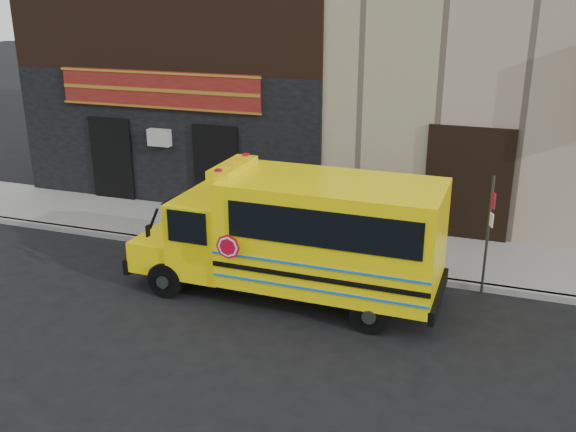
% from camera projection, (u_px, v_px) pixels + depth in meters
% --- Properties ---
extents(ground, '(120.00, 120.00, 0.00)m').
position_uv_depth(ground, '(247.00, 309.00, 13.68)').
color(ground, black).
rests_on(ground, ground).
extents(curb, '(40.00, 0.20, 0.15)m').
position_uv_depth(curb, '(287.00, 260.00, 15.96)').
color(curb, gray).
rests_on(curb, ground).
extents(sidewalk, '(40.00, 3.00, 0.15)m').
position_uv_depth(sidewalk, '(306.00, 239.00, 17.30)').
color(sidewalk, slate).
rests_on(sidewalk, ground).
extents(school_bus, '(6.93, 2.44, 2.92)m').
position_uv_depth(school_bus, '(302.00, 234.00, 13.68)').
color(school_bus, black).
rests_on(school_bus, ground).
extents(sign_pole, '(0.12, 0.23, 2.74)m').
position_uv_depth(sign_pole, '(489.00, 230.00, 13.82)').
color(sign_pole, '#363C38').
rests_on(sign_pole, ground).
extents(bicycle, '(1.96, 1.27, 1.15)m').
position_uv_depth(bicycle, '(215.00, 259.00, 14.75)').
color(bicycle, black).
rests_on(bicycle, ground).
extents(cyclist, '(0.76, 0.87, 2.01)m').
position_uv_depth(cyclist, '(221.00, 241.00, 14.64)').
color(cyclist, black).
rests_on(cyclist, ground).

